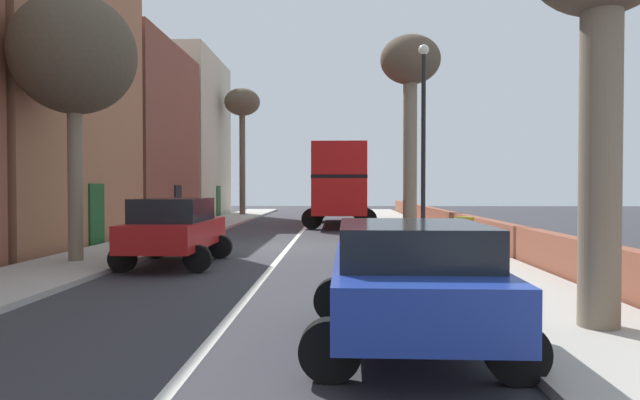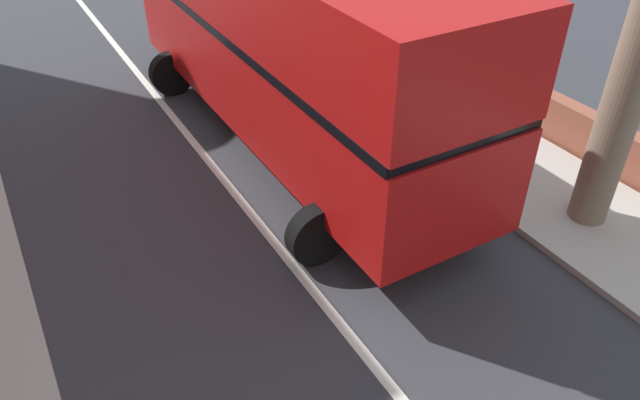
{
  "view_description": "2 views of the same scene",
  "coord_description": "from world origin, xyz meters",
  "px_view_note": "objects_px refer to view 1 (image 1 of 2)",
  "views": [
    {
      "loc": [
        1.62,
        -18.5,
        1.96
      ],
      "look_at": [
        0.79,
        7.64,
        1.39
      ],
      "focal_mm": 31.44,
      "sensor_mm": 36.0,
      "label": 1
    },
    {
      "loc": [
        -3.12,
        1.81,
        6.28
      ],
      "look_at": [
        0.51,
        8.04,
        1.05
      ],
      "focal_mm": 33.55,
      "sensor_mm": 36.0,
      "label": 2
    }
  ],
  "objects_px": {
    "parked_car_blue_right_1": "(410,275)",
    "street_tree_right_3": "(410,73)",
    "double_decker_bus": "(339,181)",
    "lamppost_right": "(423,129)",
    "street_tree_left_0": "(242,108)",
    "street_tree_left_2": "(74,56)",
    "litter_bin_right": "(464,234)",
    "parked_car_red_left_0": "(175,228)"
  },
  "relations": [
    {
      "from": "street_tree_left_2",
      "to": "litter_bin_right",
      "type": "relative_size",
      "value": 6.71
    },
    {
      "from": "street_tree_right_3",
      "to": "litter_bin_right",
      "type": "relative_size",
      "value": 8.58
    },
    {
      "from": "street_tree_left_0",
      "to": "street_tree_right_3",
      "type": "xyz_separation_m",
      "value": [
        9.83,
        -13.7,
        -0.47
      ]
    },
    {
      "from": "street_tree_left_2",
      "to": "street_tree_right_3",
      "type": "height_order",
      "value": "street_tree_right_3"
    },
    {
      "from": "lamppost_right",
      "to": "parked_car_red_left_0",
      "type": "bearing_deg",
      "value": -152.21
    },
    {
      "from": "parked_car_red_left_0",
      "to": "litter_bin_right",
      "type": "height_order",
      "value": "parked_car_red_left_0"
    },
    {
      "from": "parked_car_red_left_0",
      "to": "street_tree_left_2",
      "type": "distance_m",
      "value": 5.01
    },
    {
      "from": "parked_car_blue_right_1",
      "to": "street_tree_left_2",
      "type": "height_order",
      "value": "street_tree_left_2"
    },
    {
      "from": "parked_car_blue_right_1",
      "to": "litter_bin_right",
      "type": "xyz_separation_m",
      "value": [
        2.8,
        9.53,
        -0.27
      ]
    },
    {
      "from": "double_decker_bus",
      "to": "parked_car_red_left_0",
      "type": "relative_size",
      "value": 2.38
    },
    {
      "from": "parked_car_blue_right_1",
      "to": "lamppost_right",
      "type": "distance_m",
      "value": 11.32
    },
    {
      "from": "street_tree_left_2",
      "to": "litter_bin_right",
      "type": "xyz_separation_m",
      "value": [
        10.32,
        2.39,
        -4.65
      ]
    },
    {
      "from": "double_decker_bus",
      "to": "litter_bin_right",
      "type": "distance_m",
      "value": 14.09
    },
    {
      "from": "double_decker_bus",
      "to": "parked_car_red_left_0",
      "type": "xyz_separation_m",
      "value": [
        -4.2,
        -15.84,
        -1.39
      ]
    },
    {
      "from": "double_decker_bus",
      "to": "street_tree_right_3",
      "type": "distance_m",
      "value": 7.46
    },
    {
      "from": "double_decker_bus",
      "to": "street_tree_left_0",
      "type": "xyz_separation_m",
      "value": [
        -6.7,
        8.82,
        5.16
      ]
    },
    {
      "from": "street_tree_left_0",
      "to": "street_tree_left_2",
      "type": "height_order",
      "value": "street_tree_left_0"
    },
    {
      "from": "litter_bin_right",
      "to": "parked_car_blue_right_1",
      "type": "bearing_deg",
      "value": -106.37
    },
    {
      "from": "street_tree_left_0",
      "to": "litter_bin_right",
      "type": "xyz_separation_m",
      "value": [
        10.3,
        -22.33,
        -6.89
      ]
    },
    {
      "from": "parked_car_blue_right_1",
      "to": "street_tree_right_3",
      "type": "height_order",
      "value": "street_tree_right_3"
    },
    {
      "from": "street_tree_right_3",
      "to": "lamppost_right",
      "type": "height_order",
      "value": "street_tree_right_3"
    },
    {
      "from": "street_tree_left_2",
      "to": "lamppost_right",
      "type": "distance_m",
      "value": 10.12
    },
    {
      "from": "parked_car_blue_right_1",
      "to": "street_tree_right_3",
      "type": "bearing_deg",
      "value": 82.68
    },
    {
      "from": "lamppost_right",
      "to": "street_tree_right_3",
      "type": "bearing_deg",
      "value": 85.88
    },
    {
      "from": "street_tree_right_3",
      "to": "lamppost_right",
      "type": "distance_m",
      "value": 8.08
    },
    {
      "from": "double_decker_bus",
      "to": "lamppost_right",
      "type": "height_order",
      "value": "lamppost_right"
    },
    {
      "from": "street_tree_left_0",
      "to": "double_decker_bus",
      "type": "bearing_deg",
      "value": -52.77
    },
    {
      "from": "double_decker_bus",
      "to": "parked_car_red_left_0",
      "type": "distance_m",
      "value": 16.45
    },
    {
      "from": "street_tree_left_0",
      "to": "street_tree_right_3",
      "type": "relative_size",
      "value": 1.02
    },
    {
      "from": "street_tree_right_3",
      "to": "lamppost_right",
      "type": "bearing_deg",
      "value": -94.12
    },
    {
      "from": "street_tree_left_2",
      "to": "street_tree_right_3",
      "type": "bearing_deg",
      "value": 48.21
    },
    {
      "from": "street_tree_left_2",
      "to": "street_tree_left_0",
      "type": "bearing_deg",
      "value": 89.95
    },
    {
      "from": "double_decker_bus",
      "to": "street_tree_left_2",
      "type": "relative_size",
      "value": 1.5
    },
    {
      "from": "double_decker_bus",
      "to": "litter_bin_right",
      "type": "relative_size",
      "value": 10.05
    },
    {
      "from": "street_tree_left_0",
      "to": "street_tree_right_3",
      "type": "height_order",
      "value": "street_tree_left_0"
    },
    {
      "from": "parked_car_red_left_0",
      "to": "street_tree_left_2",
      "type": "height_order",
      "value": "street_tree_left_2"
    },
    {
      "from": "street_tree_right_3",
      "to": "street_tree_left_0",
      "type": "bearing_deg",
      "value": 125.68
    },
    {
      "from": "double_decker_bus",
      "to": "street_tree_right_3",
      "type": "height_order",
      "value": "street_tree_right_3"
    },
    {
      "from": "parked_car_blue_right_1",
      "to": "street_tree_left_0",
      "type": "height_order",
      "value": "street_tree_left_0"
    },
    {
      "from": "street_tree_right_3",
      "to": "litter_bin_right",
      "type": "bearing_deg",
      "value": -86.9
    },
    {
      "from": "parked_car_red_left_0",
      "to": "litter_bin_right",
      "type": "xyz_separation_m",
      "value": [
        7.8,
        2.33,
        -0.33
      ]
    },
    {
      "from": "street_tree_left_0",
      "to": "litter_bin_right",
      "type": "bearing_deg",
      "value": -65.24
    }
  ]
}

